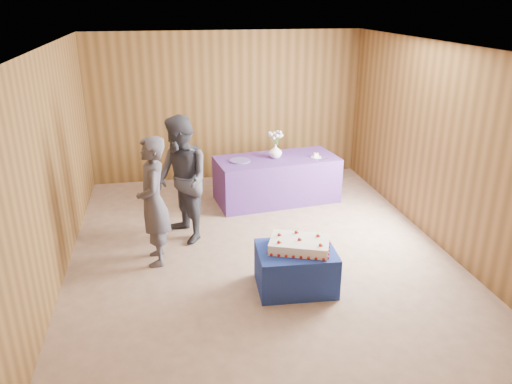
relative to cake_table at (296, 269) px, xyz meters
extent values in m
plane|color=tan|center=(-0.25, 1.08, -0.25)|extent=(6.00, 6.00, 0.00)
cube|color=brown|center=(-0.25, 4.08, 1.10)|extent=(5.00, 0.04, 2.70)
cube|color=brown|center=(-0.25, -1.92, 1.10)|extent=(5.00, 0.04, 2.70)
cube|color=brown|center=(-2.75, 1.08, 1.10)|extent=(0.04, 6.00, 2.70)
cube|color=brown|center=(2.25, 1.08, 1.10)|extent=(0.04, 6.00, 2.70)
cube|color=white|center=(-0.25, 1.08, 2.45)|extent=(5.00, 6.00, 0.04)
cube|color=navy|center=(0.00, 0.00, 0.00)|extent=(0.94, 0.75, 0.50)
cube|color=#583593|center=(0.39, 2.72, 0.12)|extent=(2.10, 1.14, 0.75)
cube|color=silver|center=(0.04, 0.01, 0.31)|extent=(0.79, 0.66, 0.12)
sphere|color=#9A150B|center=(-0.36, -0.08, 0.27)|extent=(0.04, 0.04, 0.04)
sphere|color=#9A150B|center=(0.27, -0.32, 0.27)|extent=(0.04, 0.04, 0.04)
sphere|color=#9A150B|center=(-0.20, 0.34, 0.27)|extent=(0.04, 0.04, 0.04)
sphere|color=#9A150B|center=(0.43, 0.10, 0.27)|extent=(0.04, 0.04, 0.04)
sphere|color=#9A150B|center=(-0.19, -0.02, 0.39)|extent=(0.04, 0.04, 0.04)
cone|color=#16611C|center=(-0.16, -0.02, 0.38)|extent=(0.02, 0.03, 0.03)
sphere|color=#9A150B|center=(0.24, 0.04, 0.39)|extent=(0.04, 0.04, 0.04)
cone|color=#16611C|center=(0.27, 0.04, 0.38)|extent=(0.02, 0.03, 0.03)
sphere|color=#9A150B|center=(0.04, 0.01, 0.39)|extent=(0.04, 0.04, 0.04)
cone|color=#16611C|center=(0.07, 0.01, 0.38)|extent=(0.02, 0.03, 0.03)
imported|color=white|center=(0.37, 2.74, 0.61)|extent=(0.26, 0.26, 0.23)
cylinder|color=#2D712F|center=(0.41, 2.74, 0.81)|extent=(0.01, 0.01, 0.17)
sphere|color=#CDADE0|center=(0.47, 2.74, 0.89)|extent=(0.06, 0.06, 0.06)
cylinder|color=#2D712F|center=(0.40, 2.76, 0.81)|extent=(0.01, 0.01, 0.17)
sphere|color=white|center=(0.46, 2.79, 0.89)|extent=(0.06, 0.06, 0.06)
cylinder|color=#2D712F|center=(0.39, 2.78, 0.81)|extent=(0.01, 0.01, 0.17)
sphere|color=#CDADE0|center=(0.42, 2.83, 0.89)|extent=(0.06, 0.06, 0.06)
cylinder|color=#2D712F|center=(0.37, 2.78, 0.81)|extent=(0.01, 0.01, 0.17)
sphere|color=white|center=(0.37, 2.84, 0.89)|extent=(0.06, 0.06, 0.06)
cylinder|color=#2D712F|center=(0.35, 2.78, 0.81)|extent=(0.01, 0.01, 0.17)
sphere|color=#CDADE0|center=(0.32, 2.83, 0.89)|extent=(0.06, 0.06, 0.06)
cylinder|color=#2D712F|center=(0.33, 2.76, 0.81)|extent=(0.01, 0.01, 0.17)
sphere|color=white|center=(0.28, 2.79, 0.89)|extent=(0.06, 0.06, 0.06)
cylinder|color=#2D712F|center=(0.33, 2.74, 0.81)|extent=(0.01, 0.01, 0.17)
sphere|color=#CDADE0|center=(0.27, 2.74, 0.89)|extent=(0.06, 0.06, 0.06)
cylinder|color=#2D712F|center=(0.33, 2.72, 0.81)|extent=(0.01, 0.01, 0.17)
sphere|color=white|center=(0.28, 2.69, 0.89)|extent=(0.06, 0.06, 0.06)
cylinder|color=#2D712F|center=(0.35, 2.71, 0.81)|extent=(0.01, 0.01, 0.17)
sphere|color=#CDADE0|center=(0.32, 2.66, 0.89)|extent=(0.06, 0.06, 0.06)
cylinder|color=#2D712F|center=(0.37, 2.70, 0.81)|extent=(0.01, 0.01, 0.17)
sphere|color=white|center=(0.37, 2.64, 0.89)|extent=(0.06, 0.06, 0.06)
cylinder|color=#2D712F|center=(0.39, 2.71, 0.81)|extent=(0.01, 0.01, 0.17)
sphere|color=#CDADE0|center=(0.42, 2.66, 0.89)|extent=(0.06, 0.06, 0.06)
cylinder|color=#2D712F|center=(0.40, 2.72, 0.81)|extent=(0.01, 0.01, 0.17)
sphere|color=white|center=(0.46, 2.69, 0.89)|extent=(0.06, 0.06, 0.06)
cylinder|color=#5A4D9B|center=(-0.24, 2.66, 0.51)|extent=(0.41, 0.41, 0.02)
cylinder|color=white|center=(1.04, 2.64, 0.51)|extent=(0.23, 0.23, 0.01)
cube|color=silver|center=(1.04, 2.64, 0.54)|extent=(0.07, 0.06, 0.06)
sphere|color=#9A150B|center=(1.04, 2.62, 0.59)|extent=(0.02, 0.02, 0.02)
cube|color=#AFAEB3|center=(1.11, 2.48, 0.50)|extent=(0.24, 0.14, 0.00)
imported|color=#3F3D48|center=(-1.61, 0.95, 0.59)|extent=(0.43, 0.63, 1.68)
imported|color=#363741|center=(-1.23, 1.54, 0.64)|extent=(0.95, 1.06, 1.78)
camera|label=1|loc=(-1.41, -4.97, 2.99)|focal=35.00mm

